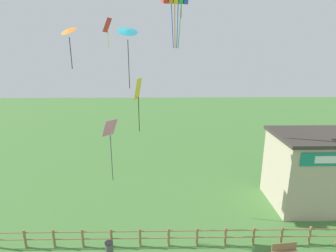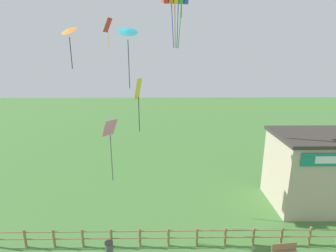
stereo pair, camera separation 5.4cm
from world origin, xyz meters
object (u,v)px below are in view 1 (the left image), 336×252
(kite_orange_delta, at_px, (69,32))
(kite_red_diamond, at_px, (107,27))
(park_bench_by_building, at_px, (285,251))
(seaside_building, at_px, (322,170))
(kite_pink_diamond, at_px, (110,137))
(kite_yellow_diamond, at_px, (138,93))
(trash_bin, at_px, (109,248))
(kite_cyan_delta, at_px, (127,32))

(kite_orange_delta, bearing_deg, kite_red_diamond, 88.20)
(kite_orange_delta, bearing_deg, park_bench_by_building, -15.89)
(kite_red_diamond, bearing_deg, seaside_building, -23.19)
(kite_orange_delta, bearing_deg, seaside_building, 7.31)
(kite_pink_diamond, distance_m, kite_orange_delta, 6.28)
(kite_orange_delta, bearing_deg, kite_yellow_diamond, 25.16)
(trash_bin, xyz_separation_m, kite_red_diamond, (-1.81, 12.33, 13.03))
(park_bench_by_building, relative_size, kite_orange_delta, 0.64)
(kite_pink_diamond, xyz_separation_m, kite_red_diamond, (-1.91, 10.62, 6.85))
(kite_pink_diamond, bearing_deg, kite_cyan_delta, 71.37)
(park_bench_by_building, bearing_deg, seaside_building, 48.06)
(park_bench_by_building, height_order, kite_red_diamond, kite_red_diamond)
(kite_pink_diamond, relative_size, kite_orange_delta, 1.61)
(trash_bin, relative_size, kite_red_diamond, 0.31)
(park_bench_by_building, distance_m, trash_bin, 9.95)
(kite_cyan_delta, bearing_deg, kite_red_diamond, 109.27)
(trash_bin, relative_size, kite_yellow_diamond, 0.22)
(kite_cyan_delta, xyz_separation_m, kite_pink_diamond, (-0.89, -2.63, -5.83))
(kite_yellow_diamond, xyz_separation_m, kite_red_diamond, (-3.31, 7.70, 4.78))
(kite_cyan_delta, bearing_deg, seaside_building, 3.25)
(kite_cyan_delta, distance_m, kite_red_diamond, 8.53)
(seaside_building, height_order, kite_red_diamond, kite_red_diamond)
(park_bench_by_building, distance_m, kite_orange_delta, 17.23)
(seaside_building, relative_size, trash_bin, 9.22)
(seaside_building, distance_m, kite_pink_diamond, 15.74)
(trash_bin, bearing_deg, seaside_building, 18.92)
(park_bench_by_building, relative_size, trash_bin, 1.87)
(seaside_building, bearing_deg, kite_orange_delta, -172.69)
(park_bench_by_building, bearing_deg, kite_yellow_diamond, 148.76)
(park_bench_by_building, distance_m, kite_pink_diamond, 11.78)
(trash_bin, height_order, kite_cyan_delta, kite_cyan_delta)
(seaside_building, bearing_deg, kite_pink_diamond, -167.05)
(seaside_building, relative_size, kite_red_diamond, 2.82)
(park_bench_by_building, bearing_deg, kite_red_diamond, 132.51)
(kite_pink_diamond, bearing_deg, kite_orange_delta, 150.83)
(kite_pink_diamond, distance_m, kite_red_diamond, 12.78)
(kite_pink_diamond, xyz_separation_m, kite_yellow_diamond, (1.40, 2.92, 2.06))
(park_bench_by_building, xyz_separation_m, kite_yellow_diamond, (-8.44, 5.12, 8.15))
(kite_red_diamond, bearing_deg, kite_cyan_delta, -70.73)
(kite_cyan_delta, relative_size, kite_red_diamond, 1.45)
(seaside_building, height_order, kite_yellow_diamond, kite_yellow_diamond)
(kite_orange_delta, height_order, kite_red_diamond, kite_red_diamond)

